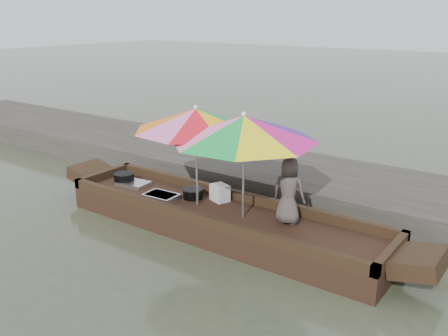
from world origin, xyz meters
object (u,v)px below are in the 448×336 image
Objects in this scene: charcoal_grill at (193,194)px; cooking_pot at (124,178)px; vendor at (289,191)px; tray_scallop at (134,183)px; umbrella_bow at (196,157)px; boat_hull at (220,222)px; tray_crayfish at (161,197)px; supply_bag at (220,193)px; umbrella_stern at (243,166)px.

cooking_pot is at bearing -174.45° from charcoal_grill.
tray_scallop is at bearing -4.56° from vendor.
umbrella_bow reaches higher than charcoal_grill.
tray_crayfish is at bearing -171.35° from boat_hull.
tray_scallop is 1.67m from supply_bag.
boat_hull is at bearing -1.26° from cooking_pot.
umbrella_bow reaches higher than tray_scallop.
cooking_pot is at bearing 169.00° from tray_crayfish.
umbrella_stern is (2.31, -0.08, 0.74)m from tray_scallop.
cooking_pot is at bearing 178.74° from boat_hull.
supply_bag reaches higher than cooking_pot.
tray_crayfish is at bearing -11.00° from cooking_pot.
tray_crayfish is 0.96m from umbrella_bow.
charcoal_grill is at bearing 164.67° from boat_hull.
cooking_pot is 0.65× the size of tray_crayfish.
umbrella_bow is (-0.18, -0.35, 0.65)m from supply_bag.
tray_scallop is 1.24m from charcoal_grill.
umbrella_stern is (0.85, 0.00, 0.00)m from umbrella_bow.
supply_bag reaches higher than tray_crayfish.
tray_scallop is (-1.90, 0.08, 0.21)m from boat_hull.
vendor reaches higher than charcoal_grill.
charcoal_grill is 0.76m from umbrella_bow.
supply_bag is at bearing 126.66° from boat_hull.
tray_scallop is 2.97m from vendor.
charcoal_grill is (-0.67, 0.18, 0.25)m from boat_hull.
charcoal_grill is at bearing 5.55° from cooking_pot.
supply_bag is at bearing -13.37° from vendor.
tray_crayfish is 1.90× the size of supply_bag.
supply_bag is at bearing 9.43° from cooking_pot.
charcoal_grill is at bearing 42.86° from tray_crayfish.
cooking_pot is 0.65× the size of tray_scallop.
supply_bag is (1.64, 0.27, 0.10)m from tray_scallop.
cooking_pot is 0.17× the size of umbrella_stern.
cooking_pot is 2.60m from umbrella_stern.
umbrella_stern is (-0.62, -0.21, 0.30)m from vendor.
vendor reaches higher than tray_scallop.
tray_crayfish is at bearing -137.14° from charcoal_grill.
tray_crayfish reaches higher than tray_scallop.
umbrella_stern is at bearing -1.06° from cooking_pot.
umbrella_stern reaches higher than vendor.
vendor is (1.70, 0.03, 0.41)m from charcoal_grill.
supply_bag is at bearing 9.51° from tray_scallop.
umbrella_stern is (1.45, 0.16, 0.73)m from tray_crayfish.
vendor is at bearing 8.23° from umbrella_bow.
supply_bag reaches higher than charcoal_grill.
tray_crayfish is at bearing 2.93° from vendor.
cooking_pot is 0.21m from tray_scallop.
tray_scallop is 1.90× the size of supply_bag.
boat_hull is 18.67× the size of supply_bag.
tray_scallop reaches higher than boat_hull.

